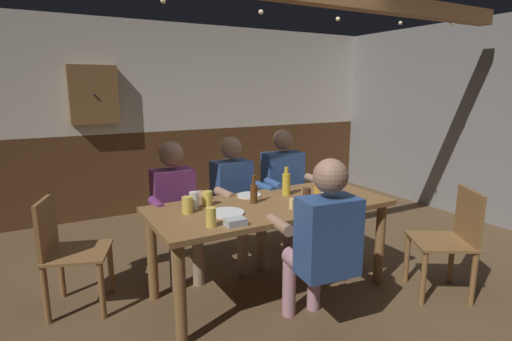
{
  "coord_description": "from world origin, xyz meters",
  "views": [
    {
      "loc": [
        -1.6,
        -2.52,
        1.67
      ],
      "look_at": [
        0.0,
        0.36,
        0.98
      ],
      "focal_mm": 28.04,
      "sensor_mm": 36.0,
      "label": 1
    }
  ],
  "objects_px": {
    "bottle_1": "(254,193)",
    "pint_glass_0": "(187,205)",
    "person_0": "(176,204)",
    "pint_glass_2": "(319,186)",
    "bottle_0": "(286,183)",
    "condiment_caddy": "(235,222)",
    "person_1": "(236,196)",
    "plate_1": "(249,195)",
    "dining_table": "(271,216)",
    "chair_empty_near_right": "(451,239)",
    "wall_dart_cabinet": "(94,95)",
    "chair_empty_near_left": "(66,250)",
    "pint_glass_3": "(194,200)",
    "pint_glass_4": "(211,217)",
    "pint_glass_5": "(207,198)",
    "person_3": "(323,238)",
    "plate_0": "(227,213)",
    "table_candle": "(292,204)",
    "person_2": "(286,186)",
    "pint_glass_1": "(307,196)",
    "pint_glass_6": "(325,198)"
  },
  "relations": [
    {
      "from": "bottle_1",
      "to": "pint_glass_0",
      "type": "distance_m",
      "value": 0.56
    },
    {
      "from": "person_0",
      "to": "pint_glass_2",
      "type": "relative_size",
      "value": 7.84
    },
    {
      "from": "bottle_0",
      "to": "condiment_caddy",
      "type": "bearing_deg",
      "value": -146.06
    },
    {
      "from": "person_1",
      "to": "plate_1",
      "type": "height_order",
      "value": "person_1"
    },
    {
      "from": "dining_table",
      "to": "chair_empty_near_right",
      "type": "bearing_deg",
      "value": -30.89
    },
    {
      "from": "wall_dart_cabinet",
      "to": "dining_table",
      "type": "bearing_deg",
      "value": -70.26
    },
    {
      "from": "person_0",
      "to": "bottle_0",
      "type": "relative_size",
      "value": 4.94
    },
    {
      "from": "condiment_caddy",
      "to": "bottle_1",
      "type": "xyz_separation_m",
      "value": [
        0.37,
        0.41,
        0.06
      ]
    },
    {
      "from": "chair_empty_near_left",
      "to": "wall_dart_cabinet",
      "type": "relative_size",
      "value": 1.26
    },
    {
      "from": "pint_glass_3",
      "to": "pint_glass_4",
      "type": "relative_size",
      "value": 1.02
    },
    {
      "from": "plate_1",
      "to": "bottle_0",
      "type": "distance_m",
      "value": 0.34
    },
    {
      "from": "chair_empty_near_left",
      "to": "pint_glass_0",
      "type": "height_order",
      "value": "same"
    },
    {
      "from": "chair_empty_near_right",
      "to": "pint_glass_2",
      "type": "height_order",
      "value": "pint_glass_2"
    },
    {
      "from": "dining_table",
      "to": "pint_glass_5",
      "type": "height_order",
      "value": "pint_glass_5"
    },
    {
      "from": "pint_glass_4",
      "to": "bottle_1",
      "type": "bearing_deg",
      "value": 34.3
    },
    {
      "from": "person_3",
      "to": "pint_glass_0",
      "type": "height_order",
      "value": "person_3"
    },
    {
      "from": "plate_0",
      "to": "pint_glass_3",
      "type": "relative_size",
      "value": 1.96
    },
    {
      "from": "condiment_caddy",
      "to": "pint_glass_2",
      "type": "bearing_deg",
      "value": 20.5
    },
    {
      "from": "pint_glass_0",
      "to": "pint_glass_3",
      "type": "height_order",
      "value": "pint_glass_3"
    },
    {
      "from": "table_candle",
      "to": "condiment_caddy",
      "type": "bearing_deg",
      "value": -166.02
    },
    {
      "from": "plate_1",
      "to": "person_1",
      "type": "bearing_deg",
      "value": 81.73
    },
    {
      "from": "person_2",
      "to": "wall_dart_cabinet",
      "type": "bearing_deg",
      "value": -47.71
    },
    {
      "from": "dining_table",
      "to": "pint_glass_4",
      "type": "distance_m",
      "value": 0.71
    },
    {
      "from": "chair_empty_near_left",
      "to": "pint_glass_3",
      "type": "bearing_deg",
      "value": 87.72
    },
    {
      "from": "condiment_caddy",
      "to": "bottle_1",
      "type": "distance_m",
      "value": 0.55
    },
    {
      "from": "bottle_0",
      "to": "pint_glass_1",
      "type": "bearing_deg",
      "value": -92.57
    },
    {
      "from": "person_2",
      "to": "pint_glass_5",
      "type": "height_order",
      "value": "person_2"
    },
    {
      "from": "pint_glass_0",
      "to": "pint_glass_1",
      "type": "height_order",
      "value": "pint_glass_1"
    },
    {
      "from": "dining_table",
      "to": "pint_glass_5",
      "type": "bearing_deg",
      "value": 156.96
    },
    {
      "from": "plate_1",
      "to": "person_2",
      "type": "bearing_deg",
      "value": 31.19
    },
    {
      "from": "pint_glass_4",
      "to": "pint_glass_3",
      "type": "bearing_deg",
      "value": 84.6
    },
    {
      "from": "plate_0",
      "to": "pint_glass_1",
      "type": "height_order",
      "value": "pint_glass_1"
    },
    {
      "from": "pint_glass_3",
      "to": "person_2",
      "type": "bearing_deg",
      "value": 23.11
    },
    {
      "from": "chair_empty_near_right",
      "to": "pint_glass_6",
      "type": "height_order",
      "value": "chair_empty_near_right"
    },
    {
      "from": "table_candle",
      "to": "pint_glass_5",
      "type": "relative_size",
      "value": 0.7
    },
    {
      "from": "person_2",
      "to": "pint_glass_0",
      "type": "height_order",
      "value": "person_2"
    },
    {
      "from": "pint_glass_6",
      "to": "plate_1",
      "type": "bearing_deg",
      "value": 126.97
    },
    {
      "from": "dining_table",
      "to": "person_0",
      "type": "xyz_separation_m",
      "value": [
        -0.58,
        0.65,
        0.02
      ]
    },
    {
      "from": "bottle_0",
      "to": "pint_glass_4",
      "type": "relative_size",
      "value": 1.85
    },
    {
      "from": "person_0",
      "to": "bottle_1",
      "type": "relative_size",
      "value": 5.29
    },
    {
      "from": "person_0",
      "to": "chair_empty_near_right",
      "type": "bearing_deg",
      "value": 143.43
    },
    {
      "from": "person_3",
      "to": "dining_table",
      "type": "bearing_deg",
      "value": 96.94
    },
    {
      "from": "person_1",
      "to": "pint_glass_4",
      "type": "bearing_deg",
      "value": 51.45
    },
    {
      "from": "person_3",
      "to": "pint_glass_4",
      "type": "height_order",
      "value": "person_3"
    },
    {
      "from": "condiment_caddy",
      "to": "pint_glass_2",
      "type": "height_order",
      "value": "pint_glass_2"
    },
    {
      "from": "dining_table",
      "to": "bottle_0",
      "type": "height_order",
      "value": "bottle_0"
    },
    {
      "from": "person_1",
      "to": "person_2",
      "type": "xyz_separation_m",
      "value": [
        0.57,
        0.01,
        0.02
      ]
    },
    {
      "from": "wall_dart_cabinet",
      "to": "pint_glass_5",
      "type": "bearing_deg",
      "value": -78.97
    },
    {
      "from": "dining_table",
      "to": "chair_empty_near_right",
      "type": "distance_m",
      "value": 1.47
    },
    {
      "from": "dining_table",
      "to": "person_0",
      "type": "bearing_deg",
      "value": 131.75
    }
  ]
}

